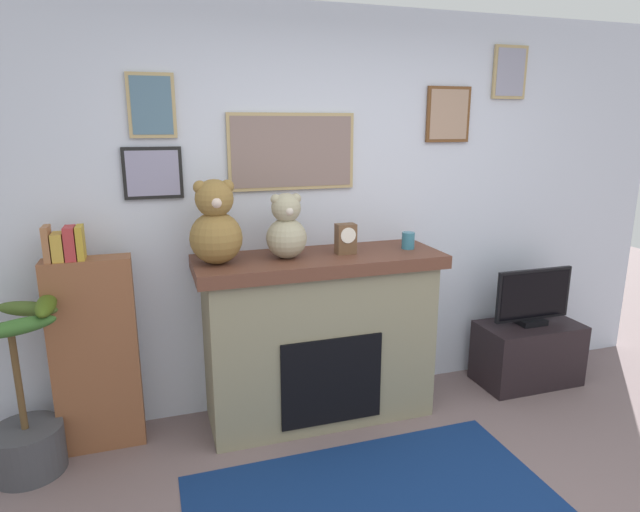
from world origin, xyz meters
The scene contains 11 objects.
back_wall centered at (0.00, 2.00, 1.31)m, with size 5.20×0.15×2.60m.
fireplace centered at (-0.20, 1.68, 0.55)m, with size 1.54×0.57×1.09m.
bookshelf centered at (-1.55, 1.74, 0.61)m, with size 0.47×0.16×1.35m.
potted_plant centered at (-1.92, 1.59, 0.34)m, with size 0.53×0.54×1.00m.
tv_stand centered at (1.41, 1.64, 0.23)m, with size 0.74×0.40×0.46m, color black.
television centered at (1.41, 1.64, 0.66)m, with size 0.61×0.14×0.42m.
area_rug centered at (-0.20, 0.75, 0.00)m, with size 1.88×1.06×0.01m, color navy.
candle_jar centered at (0.40, 1.66, 1.15)m, with size 0.08×0.08×0.11m, color teal.
mantel_clock centered at (-0.04, 1.66, 1.19)m, with size 0.12×0.09×0.19m.
teddy_bear_brown centered at (-0.83, 1.66, 1.31)m, with size 0.30×0.30×0.49m.
teddy_bear_grey centered at (-0.41, 1.66, 1.27)m, with size 0.24×0.24×0.39m.
Camera 1 is at (-1.19, -1.37, 1.88)m, focal length 29.96 mm.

